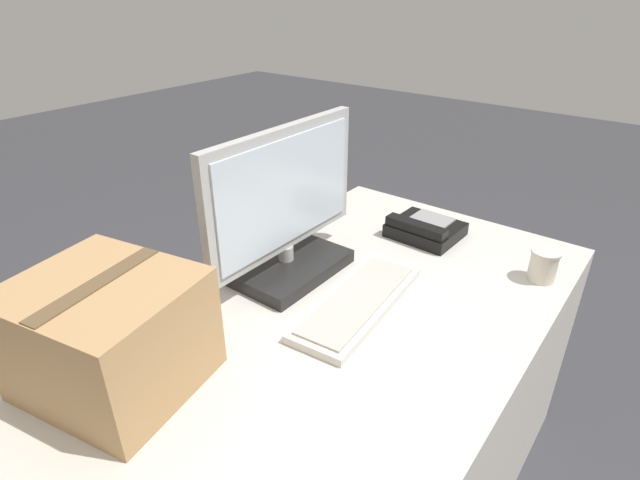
{
  "coord_description": "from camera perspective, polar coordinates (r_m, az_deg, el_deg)",
  "views": [
    {
      "loc": [
        -0.73,
        -0.6,
        1.51
      ],
      "look_at": [
        0.2,
        0.11,
        0.89
      ],
      "focal_mm": 28.0,
      "sensor_mm": 36.0,
      "label": 1
    }
  ],
  "objects": [
    {
      "name": "desk_phone",
      "position": [
        1.69,
        11.86,
        1.25
      ],
      "size": [
        0.2,
        0.22,
        0.07
      ],
      "rotation": [
        0.0,
        0.0,
        -0.03
      ],
      "color": "black",
      "rests_on": "office_desk"
    },
    {
      "name": "monitor",
      "position": [
        1.39,
        -4.02,
        2.61
      ],
      "size": [
        0.57,
        0.25,
        0.43
      ],
      "color": "black",
      "rests_on": "office_desk"
    },
    {
      "name": "keyboard",
      "position": [
        1.32,
        4.33,
        -7.09
      ],
      "size": [
        0.47,
        0.2,
        0.03
      ],
      "rotation": [
        0.0,
        0.0,
        0.1
      ],
      "color": "beige",
      "rests_on": "office_desk"
    },
    {
      "name": "cardboard_box",
      "position": [
        1.12,
        -22.93,
        -9.87
      ],
      "size": [
        0.37,
        0.39,
        0.25
      ],
      "rotation": [
        0.0,
        0.0,
        0.2
      ],
      "color": "tan",
      "rests_on": "office_desk"
    },
    {
      "name": "office_desk",
      "position": [
        1.48,
        -1.33,
        -22.46
      ],
      "size": [
        1.8,
        0.9,
        0.74
      ],
      "color": "beige",
      "rests_on": "ground_plane"
    },
    {
      "name": "paper_cup_right",
      "position": [
        1.54,
        24.17,
        -2.64
      ],
      "size": [
        0.08,
        0.08,
        0.09
      ],
      "color": "beige",
      "rests_on": "office_desk"
    }
  ]
}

